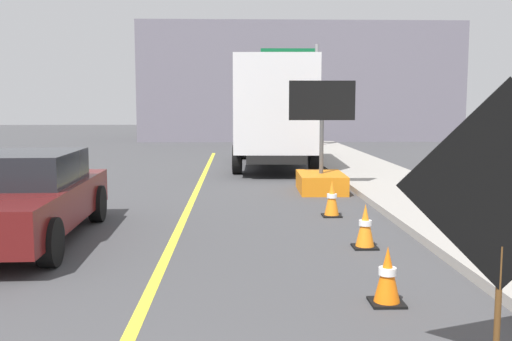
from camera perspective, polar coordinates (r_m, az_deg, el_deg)
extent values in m
cube|color=yellow|center=(7.81, -9.30, -9.36)|extent=(0.14, 36.00, 0.01)
cylinder|color=#593819|center=(5.00, 22.68, -12.72)|extent=(0.05, 0.05, 1.05)
cube|color=orange|center=(4.77, 23.21, -1.37)|extent=(1.55, 0.13, 1.56)
cube|color=black|center=(4.76, 23.28, -1.40)|extent=(1.63, 0.12, 1.63)
cube|color=black|center=(4.79, 23.12, -1.34)|extent=(0.28, 0.03, 0.52)
cube|color=orange|center=(14.31, 6.41, -1.17)|extent=(1.14, 1.83, 0.45)
cylinder|color=#4C4C4C|center=(14.22, 6.46, 2.33)|extent=(0.10, 0.10, 1.30)
cube|color=black|center=(14.18, 6.52, 6.86)|extent=(1.60, 0.12, 0.95)
sphere|color=yellow|center=(14.31, 8.69, 6.83)|extent=(0.09, 0.09, 0.09)
sphere|color=yellow|center=(14.26, 7.49, 6.85)|extent=(0.09, 0.09, 0.09)
sphere|color=yellow|center=(14.22, 6.29, 6.87)|extent=(0.09, 0.09, 0.09)
sphere|color=yellow|center=(14.19, 5.08, 6.88)|extent=(0.09, 0.09, 0.09)
sphere|color=yellow|center=(14.18, 4.40, 7.61)|extent=(0.09, 0.09, 0.09)
sphere|color=yellow|center=(14.18, 4.38, 6.16)|extent=(0.09, 0.09, 0.09)
cube|color=black|center=(20.07, 1.78, 2.07)|extent=(2.05, 7.73, 0.25)
cube|color=silver|center=(22.77, 1.65, 5.31)|extent=(2.54, 2.25, 1.90)
cube|color=silver|center=(18.83, 1.87, 6.53)|extent=(2.68, 5.31, 2.87)
cylinder|color=black|center=(22.68, -1.33, 2.27)|extent=(0.32, 0.91, 0.90)
cylinder|color=black|center=(22.73, 4.61, 2.26)|extent=(0.32, 0.91, 0.90)
cylinder|color=black|center=(17.80, -1.86, 1.10)|extent=(0.32, 0.91, 0.90)
cylinder|color=black|center=(17.86, 5.70, 1.09)|extent=(0.32, 0.91, 0.90)
cube|color=#591414|center=(9.74, -22.43, -3.14)|extent=(2.04, 4.58, 0.60)
cube|color=black|center=(9.88, -22.15, 0.23)|extent=(1.73, 2.09, 0.50)
cylinder|color=black|center=(8.11, -19.61, -6.68)|extent=(0.24, 0.67, 0.66)
cylinder|color=black|center=(10.96, -15.34, -3.16)|extent=(0.24, 0.67, 0.66)
cylinder|color=gray|center=(28.37, 5.96, 7.23)|extent=(0.18, 0.18, 5.00)
cube|color=#0F6033|center=(28.30, 3.14, 10.60)|extent=(2.60, 0.10, 1.30)
cube|color=white|center=(28.34, 3.13, 10.60)|extent=(1.82, 0.03, 0.18)
cube|color=slate|center=(36.51, 4.01, 8.51)|extent=(18.71, 7.06, 6.82)
cube|color=black|center=(6.52, 12.73, -12.55)|extent=(0.36, 0.36, 0.03)
cone|color=orange|center=(6.43, 12.80, -9.89)|extent=(0.28, 0.28, 0.60)
cylinder|color=white|center=(6.42, 12.81, -9.64)|extent=(0.19, 0.19, 0.08)
cube|color=black|center=(8.86, 10.65, -7.39)|extent=(0.36, 0.36, 0.03)
cone|color=orange|center=(8.79, 10.70, -5.29)|extent=(0.28, 0.28, 0.64)
cylinder|color=white|center=(8.78, 10.70, -5.08)|extent=(0.19, 0.19, 0.08)
cube|color=black|center=(11.20, 7.45, -4.42)|extent=(0.36, 0.36, 0.03)
cone|color=orange|center=(11.14, 7.48, -2.65)|extent=(0.28, 0.28, 0.67)
cylinder|color=white|center=(11.13, 7.48, -2.49)|extent=(0.19, 0.19, 0.08)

